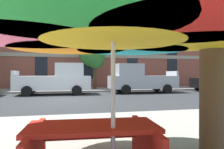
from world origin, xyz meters
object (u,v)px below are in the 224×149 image
at_px(pickup_silver, 140,79).
at_px(sedan_black, 218,80).
at_px(picnic_table, 93,145).
at_px(pickup_white, 57,80).
at_px(street_tree_middle, 93,55).
at_px(patio_umbrella, 113,22).

relative_size(pickup_silver, sedan_black, 1.16).
xyz_separation_m(pickup_silver, picnic_table, (-5.12, -12.46, -0.54)).
bearing_deg(pickup_white, pickup_silver, 0.00).
bearing_deg(pickup_silver, sedan_black, -0.00).
xyz_separation_m(pickup_white, sedan_black, (13.03, -0.00, -0.08)).
distance_m(street_tree_middle, patio_umbrella, 16.10).
bearing_deg(picnic_table, patio_umbrella, -44.56).
height_order(patio_umbrella, picnic_table, patio_umbrella).
height_order(sedan_black, street_tree_middle, street_tree_middle).
relative_size(sedan_black, street_tree_middle, 0.99).
bearing_deg(pickup_silver, street_tree_middle, 133.92).
bearing_deg(pickup_white, patio_umbrella, -84.39).
height_order(pickup_silver, picnic_table, pickup_silver).
height_order(sedan_black, picnic_table, sedan_black).
bearing_deg(patio_umbrella, pickup_white, 95.61).
xyz_separation_m(pickup_white, patio_umbrella, (1.25, -12.70, 1.12)).
bearing_deg(sedan_black, street_tree_middle, 161.96).
relative_size(pickup_white, picnic_table, 2.70).
relative_size(street_tree_middle, patio_umbrella, 1.07).
bearing_deg(sedan_black, pickup_silver, 180.00).
bearing_deg(street_tree_middle, picnic_table, -97.12).
xyz_separation_m(patio_umbrella, picnic_table, (-0.24, 0.24, -1.66)).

